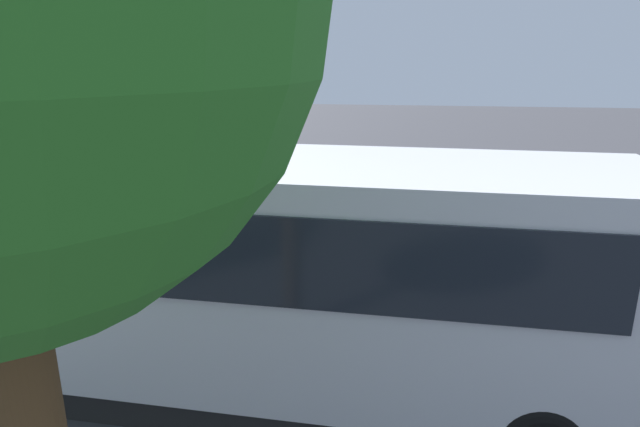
# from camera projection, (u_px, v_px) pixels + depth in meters

# --- Properties ---
(ground_plane) EXTENTS (80.00, 80.00, 0.00)m
(ground_plane) POSITION_uv_depth(u_px,v_px,m) (350.00, 261.00, 12.16)
(ground_plane) COLOR #38383D
(tour_bus) EXTENTS (9.19, 2.85, 3.25)m
(tour_bus) POSITION_uv_depth(u_px,v_px,m) (277.00, 280.00, 7.08)
(tour_bus) COLOR silver
(tour_bus) RESTS_ON ground_plane
(spectator_far_left) EXTENTS (0.57, 0.39, 1.77)m
(spectator_far_left) POSITION_uv_depth(u_px,v_px,m) (421.00, 255.00, 9.61)
(spectator_far_left) COLOR black
(spectator_far_left) RESTS_ON ground_plane
(spectator_left) EXTENTS (0.58, 0.37, 1.72)m
(spectator_left) POSITION_uv_depth(u_px,v_px,m) (354.00, 254.00, 9.72)
(spectator_left) COLOR black
(spectator_left) RESTS_ON ground_plane
(spectator_centre) EXTENTS (0.57, 0.32, 1.71)m
(spectator_centre) POSITION_uv_depth(u_px,v_px,m) (298.00, 250.00, 9.96)
(spectator_centre) COLOR #473823
(spectator_centre) RESTS_ON ground_plane
(spectator_right) EXTENTS (0.57, 0.32, 1.71)m
(spectator_right) POSITION_uv_depth(u_px,v_px,m) (228.00, 249.00, 9.99)
(spectator_right) COLOR black
(spectator_right) RESTS_ON ground_plane
(spectator_far_right) EXTENTS (0.58, 0.36, 1.73)m
(spectator_far_right) POSITION_uv_depth(u_px,v_px,m) (180.00, 241.00, 10.41)
(spectator_far_right) COLOR #473823
(spectator_far_right) RESTS_ON ground_plane
(parked_motorcycle_silver) EXTENTS (2.05, 0.60, 0.99)m
(parked_motorcycle_silver) POSITION_uv_depth(u_px,v_px,m) (284.00, 296.00, 9.31)
(parked_motorcycle_silver) COLOR black
(parked_motorcycle_silver) RESTS_ON ground_plane
(parked_motorcycle_dark) EXTENTS (2.03, 0.71, 0.99)m
(parked_motorcycle_dark) POSITION_uv_depth(u_px,v_px,m) (481.00, 302.00, 9.06)
(parked_motorcycle_dark) COLOR black
(parked_motorcycle_dark) RESTS_ON ground_plane
(parked_motorcycle_blue) EXTENTS (2.05, 0.58, 0.99)m
(parked_motorcycle_blue) POSITION_uv_depth(u_px,v_px,m) (91.00, 283.00, 9.83)
(parked_motorcycle_blue) COLOR black
(parked_motorcycle_blue) RESTS_ON ground_plane
(stunt_motorcycle) EXTENTS (2.00, 0.82, 1.23)m
(stunt_motorcycle) POSITION_uv_depth(u_px,v_px,m) (310.00, 199.00, 15.02)
(stunt_motorcycle) COLOR black
(stunt_motorcycle) RESTS_ON ground_plane
(traffic_cone) EXTENTS (0.34, 0.34, 0.63)m
(traffic_cone) POSITION_uv_depth(u_px,v_px,m) (371.00, 208.00, 15.32)
(traffic_cone) COLOR orange
(traffic_cone) RESTS_ON ground_plane
(bay_line_a) EXTENTS (0.19, 4.31, 0.01)m
(bay_line_a) POSITION_uv_depth(u_px,v_px,m) (508.00, 263.00, 12.08)
(bay_line_a) COLOR white
(bay_line_a) RESTS_ON ground_plane
(bay_line_b) EXTENTS (0.20, 4.59, 0.01)m
(bay_line_b) POSITION_uv_depth(u_px,v_px,m) (377.00, 256.00, 12.48)
(bay_line_b) COLOR white
(bay_line_b) RESTS_ON ground_plane
(bay_line_c) EXTENTS (0.20, 4.46, 0.01)m
(bay_line_c) POSITION_uv_depth(u_px,v_px,m) (255.00, 250.00, 12.88)
(bay_line_c) COLOR white
(bay_line_c) RESTS_ON ground_plane
(bay_line_d) EXTENTS (0.18, 3.53, 0.01)m
(bay_line_d) POSITION_uv_depth(u_px,v_px,m) (140.00, 244.00, 13.28)
(bay_line_d) COLOR white
(bay_line_d) RESTS_ON ground_plane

